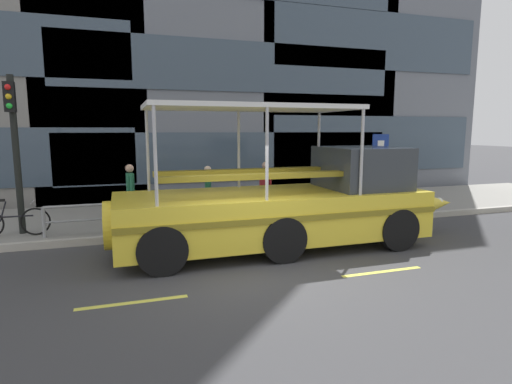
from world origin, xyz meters
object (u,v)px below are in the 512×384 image
Objects in this scene: leaned_bicycle at (12,222)px; pedestrian_mid_left at (265,182)px; pedestrian_near_stern at (130,188)px; traffic_light_pole at (14,139)px; pedestrian_mid_right at (208,186)px; parking_sign at (379,159)px; duck_tour_boat at (293,204)px; pedestrian_near_bow at (335,182)px.

pedestrian_mid_left is (7.01, 0.97, 0.61)m from leaned_bicycle.
pedestrian_mid_left is 4.16m from pedestrian_near_stern.
traffic_light_pole is 3.07m from pedestrian_near_stern.
leaned_bicycle is at bearing -170.63° from pedestrian_mid_right.
parking_sign reaches higher than leaned_bicycle.
pedestrian_mid_right is at bearing 4.02° from pedestrian_near_stern.
pedestrian_mid_left is (0.47, 3.33, 0.11)m from duck_tour_boat.
pedestrian_near_bow is 2.36m from pedestrian_mid_left.
leaned_bicycle is at bearing -176.13° from pedestrian_near_bow.
pedestrian_near_bow is 4.23m from pedestrian_mid_right.
leaned_bicycle is at bearing -121.36° from traffic_light_pole.
pedestrian_mid_right is (-4.22, 0.21, 0.00)m from pedestrian_near_bow.
traffic_light_pole is 7.03m from pedestrian_mid_left.
parking_sign reaches higher than pedestrian_mid_left.
leaned_bicycle is 1.12× the size of pedestrian_near_bow.
pedestrian_mid_left reaches higher than pedestrian_near_bow.
pedestrian_mid_left is 0.97× the size of pedestrian_near_stern.
leaned_bicycle is 3.01m from pedestrian_near_stern.
duck_tour_boat reaches higher than pedestrian_near_stern.
pedestrian_near_bow is at bearing 159.20° from parking_sign.
traffic_light_pole reaches higher than parking_sign.
pedestrian_near_stern is at bearing -176.07° from pedestrian_mid_left.
parking_sign is at bearing -0.66° from traffic_light_pole.
parking_sign is at bearing -20.80° from pedestrian_near_bow.
duck_tour_boat is at bearing -148.74° from parking_sign.
pedestrian_mid_right is (-1.89, -0.13, -0.04)m from pedestrian_mid_left.
parking_sign is 4.88m from duck_tour_boat.
leaned_bicycle is at bearing -166.52° from pedestrian_near_stern.
pedestrian_near_bow is at bearing -0.47° from pedestrian_near_stern.
parking_sign reaches higher than pedestrian_mid_right.
pedestrian_near_stern reaches higher than pedestrian_mid_right.
parking_sign is (10.49, -0.12, -0.71)m from traffic_light_pole.
traffic_light_pole is 2.55× the size of pedestrian_near_bow.
leaned_bicycle is 9.38m from pedestrian_near_bow.
pedestrian_mid_left is at bearing 171.75° from pedestrian_near_bow.
parking_sign is at bearing -7.31° from pedestrian_mid_right.
pedestrian_near_bow is 0.96× the size of pedestrian_mid_left.
pedestrian_near_stern is (2.70, 0.43, -1.40)m from traffic_light_pole.
duck_tour_boat is at bearing -133.10° from pedestrian_near_bow.
leaned_bicycle is (-0.16, -0.25, -2.03)m from traffic_light_pole.
pedestrian_mid_left reaches higher than pedestrian_mid_right.
leaned_bicycle is 6.97m from duck_tour_boat.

